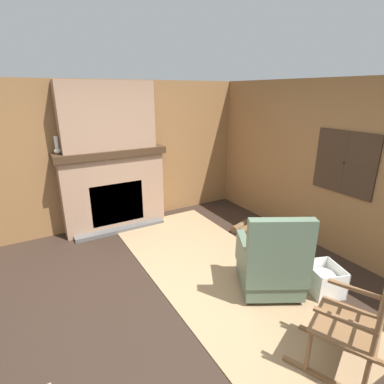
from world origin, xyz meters
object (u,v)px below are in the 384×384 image
(firewood_stack, at_px, (248,229))
(rocking_chair, at_px, (352,327))
(armchair, at_px, (271,265))
(oil_lamp_vase, at_px, (57,148))
(storage_case, at_px, (116,145))
(laundry_basket, at_px, (324,279))

(firewood_stack, bearing_deg, rocking_chair, -22.19)
(rocking_chair, xyz_separation_m, firewood_stack, (-2.40, 0.98, -0.37))
(armchair, xyz_separation_m, oil_lamp_vase, (-2.69, -1.77, 1.07))
(rocking_chair, relative_size, storage_case, 5.38)
(laundry_basket, xyz_separation_m, storage_case, (-3.00, -1.43, 1.24))
(armchair, distance_m, oil_lamp_vase, 3.40)
(armchair, height_order, firewood_stack, armchair)
(firewood_stack, xyz_separation_m, oil_lamp_vase, (-1.37, -2.57, 1.37))
(oil_lamp_vase, bearing_deg, rocking_chair, 22.83)
(rocking_chair, height_order, firewood_stack, rocking_chair)
(firewood_stack, distance_m, storage_case, 2.55)
(laundry_basket, bearing_deg, firewood_stack, 171.26)
(oil_lamp_vase, bearing_deg, armchair, 33.27)
(rocking_chair, xyz_separation_m, oil_lamp_vase, (-3.77, -1.59, 0.99))
(oil_lamp_vase, relative_size, storage_case, 1.07)
(laundry_basket, height_order, storage_case, storage_case)
(armchair, bearing_deg, laundry_basket, -89.95)
(laundry_basket, height_order, oil_lamp_vase, oil_lamp_vase)
(armchair, bearing_deg, oil_lamp_vase, 62.26)
(firewood_stack, relative_size, storage_case, 2.06)
(firewood_stack, distance_m, laundry_basket, 1.65)
(armchair, height_order, storage_case, storage_case)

